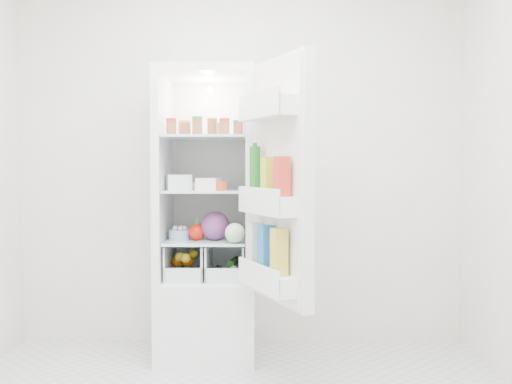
{
  "coord_description": "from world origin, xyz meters",
  "views": [
    {
      "loc": [
        0.15,
        -2.37,
        1.2
      ],
      "look_at": [
        0.11,
        0.95,
        1.05
      ],
      "focal_mm": 40.0,
      "sensor_mm": 36.0,
      "label": 1
    }
  ],
  "objects_px": {
    "refrigerator": "(208,250)",
    "mushroom_bowl": "(179,235)",
    "red_cabbage": "(215,226)",
    "fridge_door": "(277,187)"
  },
  "relations": [
    {
      "from": "red_cabbage",
      "to": "fridge_door",
      "type": "distance_m",
      "value": 0.66
    },
    {
      "from": "red_cabbage",
      "to": "mushroom_bowl",
      "type": "bearing_deg",
      "value": 177.74
    },
    {
      "from": "refrigerator",
      "to": "red_cabbage",
      "type": "distance_m",
      "value": 0.22
    },
    {
      "from": "red_cabbage",
      "to": "mushroom_bowl",
      "type": "distance_m",
      "value": 0.23
    },
    {
      "from": "refrigerator",
      "to": "fridge_door",
      "type": "height_order",
      "value": "refrigerator"
    },
    {
      "from": "mushroom_bowl",
      "to": "fridge_door",
      "type": "bearing_deg",
      "value": -39.52
    },
    {
      "from": "refrigerator",
      "to": "red_cabbage",
      "type": "height_order",
      "value": "refrigerator"
    },
    {
      "from": "refrigerator",
      "to": "mushroom_bowl",
      "type": "bearing_deg",
      "value": -143.29
    },
    {
      "from": "red_cabbage",
      "to": "mushroom_bowl",
      "type": "height_order",
      "value": "red_cabbage"
    },
    {
      "from": "refrigerator",
      "to": "mushroom_bowl",
      "type": "xyz_separation_m",
      "value": [
        -0.17,
        -0.12,
        0.11
      ]
    }
  ]
}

